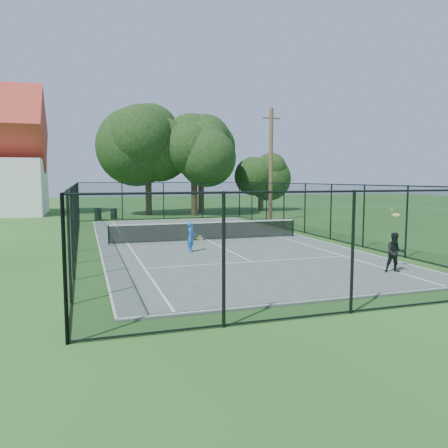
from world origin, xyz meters
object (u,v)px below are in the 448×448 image
object	(u,v)px
trash_bin_left	(98,214)
tennis_net	(207,230)
player_black	(395,252)
utility_pole	(271,164)
player_blue	(191,237)
trash_bin_right	(114,214)

from	to	relation	value
trash_bin_left	tennis_net	bearing A→B (deg)	-69.92
trash_bin_left	player_black	distance (m)	25.23
trash_bin_left	player_black	world-z (taller)	player_black
utility_pole	player_blue	size ratio (longest dim) A/B	6.42
trash_bin_right	trash_bin_left	bearing A→B (deg)	-159.61
tennis_net	trash_bin_left	size ratio (longest dim) A/B	10.46
player_black	utility_pole	bearing A→B (deg)	79.08
utility_pole	player_blue	xyz separation A→B (m)	(-9.26, -12.35, -3.63)
tennis_net	trash_bin_left	xyz separation A→B (m)	(-5.08, 13.89, -0.09)
utility_pole	player_black	world-z (taller)	utility_pole
trash_bin_right	player_blue	distance (m)	17.84
trash_bin_left	player_blue	world-z (taller)	player_blue
tennis_net	player_black	distance (m)	10.45
player_blue	trash_bin_left	bearing A→B (deg)	101.21
tennis_net	trash_bin_left	distance (m)	14.79
player_blue	player_black	distance (m)	8.46
player_blue	utility_pole	bearing A→B (deg)	53.16
tennis_net	trash_bin_right	xyz separation A→B (m)	(-3.83, 14.35, -0.14)
tennis_net	trash_bin_left	bearing A→B (deg)	110.08
trash_bin_left	trash_bin_right	world-z (taller)	trash_bin_left
trash_bin_left	player_blue	size ratio (longest dim) A/B	0.72
player_blue	player_black	world-z (taller)	player_black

